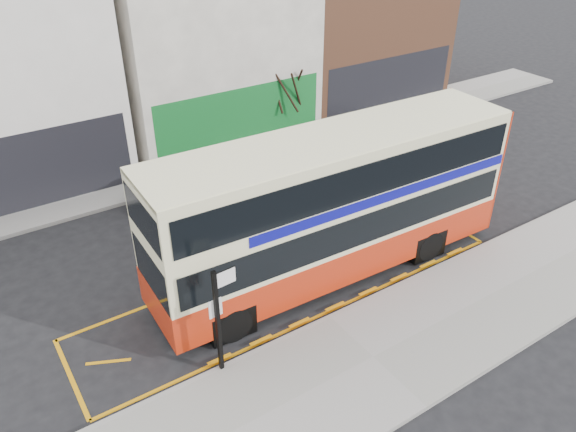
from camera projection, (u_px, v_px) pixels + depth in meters
ground at (322, 313)px, 16.83m from camera, size 120.00×120.00×0.00m
pavement at (373, 359)px, 15.16m from camera, size 40.00×4.00×0.15m
kerb at (330, 318)px, 16.53m from camera, size 40.00×0.15×0.15m
far_pavement at (174, 172)px, 24.63m from camera, size 50.00×3.00×0.15m
road_markings at (293, 285)px, 17.97m from camera, size 14.00×3.40×0.01m
terrace_green_shop at (197, 27)px, 26.49m from camera, size 9.00×8.01×11.30m
terrace_right at (346, 15)px, 30.97m from camera, size 9.00×8.01×10.30m
double_decker_bus at (335, 204)px, 17.41m from camera, size 12.04×3.12×4.78m
bus_stop_post at (219, 312)px, 13.84m from camera, size 0.79×0.15×3.16m
car_grey at (177, 185)px, 22.37m from camera, size 4.08×2.21×1.27m
car_white at (375, 132)px, 26.86m from camera, size 5.12×2.94×1.40m
street_tree_right at (286, 79)px, 26.05m from camera, size 2.12×2.12×4.58m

